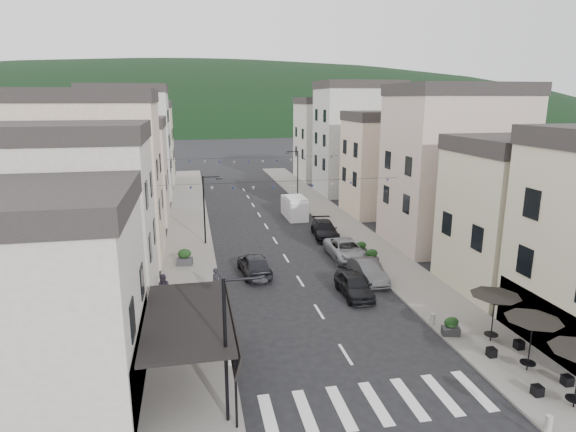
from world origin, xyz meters
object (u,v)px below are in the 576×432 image
object	(u,v)px
delivery_van	(295,207)
pedestrian_b	(164,289)
parked_car_a	(354,285)
pedestrian_a	(217,282)
parked_car_e	(254,264)
parked_car_d	(325,230)
parked_car_b	(368,271)
parked_car_c	(346,250)

from	to	relation	value
delivery_van	pedestrian_b	xyz separation A→B (m)	(-12.51, -20.26, -0.09)
parked_car_a	pedestrian_a	bearing A→B (deg)	170.93
parked_car_e	parked_car_d	bearing A→B (deg)	-136.95
parked_car_b	delivery_van	world-z (taller)	delivery_van
parked_car_a	pedestrian_b	world-z (taller)	pedestrian_b
parked_car_a	parked_car_d	size ratio (longest dim) A/B	0.84
parked_car_c	parked_car_e	distance (m)	7.82
parked_car_a	pedestrian_a	xyz separation A→B (m)	(-8.60, 1.44, 0.32)
pedestrian_b	parked_car_c	bearing A→B (deg)	51.93
delivery_van	pedestrian_b	size ratio (longest dim) A/B	2.61
parked_car_a	delivery_van	distance (m)	21.15
parked_car_d	pedestrian_a	bearing A→B (deg)	-125.43
parked_car_c	pedestrian_a	xyz separation A→B (m)	(-10.40, -5.67, 0.30)
parked_car_c	delivery_van	size ratio (longest dim) A/B	1.09
parked_car_b	pedestrian_a	world-z (taller)	pedestrian_a
pedestrian_a	pedestrian_b	distance (m)	3.25
pedestrian_b	delivery_van	bearing A→B (deg)	85.60
parked_car_c	delivery_van	xyz separation A→B (m)	(-1.08, 14.03, 0.40)
parked_car_a	parked_car_b	distance (m)	2.91
parked_car_b	delivery_van	bearing A→B (deg)	91.44
pedestrian_a	delivery_van	bearing A→B (deg)	35.02
delivery_van	pedestrian_a	bearing A→B (deg)	-116.17
parked_car_c	parked_car_e	size ratio (longest dim) A/B	1.14
parked_car_a	parked_car_e	world-z (taller)	parked_car_e
parked_car_b	parked_car_d	size ratio (longest dim) A/B	0.86
pedestrian_b	parked_car_b	bearing A→B (deg)	33.23
parked_car_b	parked_car_d	xyz separation A→B (m)	(0.00, 10.93, 0.02)
delivery_van	pedestrian_b	bearing A→B (deg)	-122.57
parked_car_d	delivery_van	size ratio (longest dim) A/B	1.04
pedestrian_b	parked_car_d	bearing A→B (deg)	69.53
parked_car_e	parked_car_c	bearing A→B (deg)	-168.84
parked_car_b	pedestrian_b	bearing A→B (deg)	-175.92
parked_car_d	pedestrian_a	size ratio (longest dim) A/B	2.76
pedestrian_b	parked_car_e	bearing A→B (deg)	61.56
parked_car_c	parked_car_d	size ratio (longest dim) A/B	1.05
parked_car_b	parked_car_c	xyz separation A→B (m)	(0.00, 4.82, 0.02)
parked_car_c	parked_car_e	world-z (taller)	parked_car_e
parked_car_b	delivery_van	xyz separation A→B (m)	(-1.08, 18.85, 0.43)
pedestrian_a	parked_car_b	bearing A→B (deg)	-24.97
parked_car_b	pedestrian_a	size ratio (longest dim) A/B	2.37
parked_car_e	pedestrian_b	bearing A→B (deg)	29.84
parked_car_e	parked_car_a	bearing A→B (deg)	134.41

